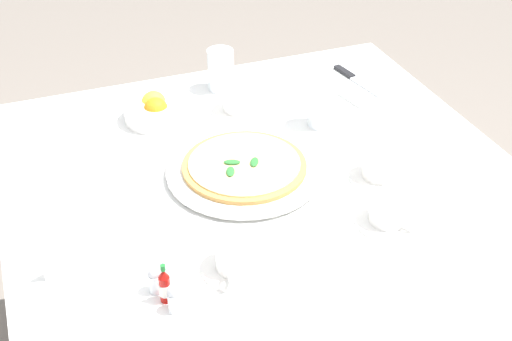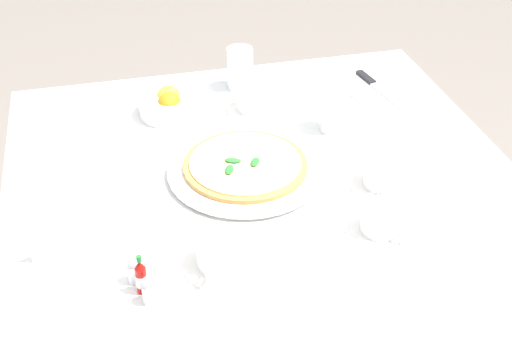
{
  "view_description": "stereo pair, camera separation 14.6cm",
  "coord_description": "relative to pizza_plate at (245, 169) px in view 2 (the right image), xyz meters",
  "views": [
    {
      "loc": [
        1.1,
        -0.44,
        1.62
      ],
      "look_at": [
        -0.02,
        -0.02,
        0.77
      ],
      "focal_mm": 47.5,
      "sensor_mm": 36.0,
      "label": 1
    },
    {
      "loc": [
        1.14,
        -0.3,
        1.62
      ],
      "look_at": [
        -0.02,
        -0.02,
        0.77
      ],
      "focal_mm": 47.5,
      "sensor_mm": 36.0,
      "label": 2
    }
  ],
  "objects": [
    {
      "name": "coffee_cup_center_back",
      "position": [
        0.12,
        0.27,
        0.02
      ],
      "size": [
        0.13,
        0.13,
        0.07
      ],
      "color": "white",
      "rests_on": "dining_table"
    },
    {
      "name": "salt_shaker",
      "position": [
        0.34,
        -0.25,
        0.01
      ],
      "size": [
        0.03,
        0.03,
        0.06
      ],
      "color": "white",
      "rests_on": "dining_table"
    },
    {
      "name": "pizza_plate",
      "position": [
        0.0,
        0.0,
        0.0
      ],
      "size": [
        0.34,
        0.34,
        0.02
      ],
      "color": "white",
      "rests_on": "dining_table"
    },
    {
      "name": "coffee_cup_near_right",
      "position": [
        0.26,
        0.21,
        0.02
      ],
      "size": [
        0.13,
        0.13,
        0.06
      ],
      "color": "white",
      "rests_on": "dining_table"
    },
    {
      "name": "citrus_bowl",
      "position": [
        -0.3,
        -0.13,
        0.02
      ],
      "size": [
        0.15,
        0.15,
        0.07
      ],
      "color": "white",
      "rests_on": "dining_table"
    },
    {
      "name": "water_glass_far_right",
      "position": [
        -0.4,
        0.08,
        0.04
      ],
      "size": [
        0.07,
        0.07,
        0.11
      ],
      "color": "white",
      "rests_on": "dining_table"
    },
    {
      "name": "pepper_shaker",
      "position": [
        0.28,
        -0.27,
        0.01
      ],
      "size": [
        0.03,
        0.03,
        0.06
      ],
      "color": "white",
      "rests_on": "dining_table"
    },
    {
      "name": "coffee_cup_back_corner",
      "position": [
        0.28,
        -0.12,
        0.02
      ],
      "size": [
        0.13,
        0.13,
        0.07
      ],
      "color": "white",
      "rests_on": "dining_table"
    },
    {
      "name": "dining_table",
      "position": [
        0.04,
        0.04,
        -0.14
      ],
      "size": [
        1.11,
        1.11,
        0.75
      ],
      "color": "white",
      "rests_on": "ground_plane"
    },
    {
      "name": "napkin_folded",
      "position": [
        -0.28,
        0.42,
        -0.0
      ],
      "size": [
        0.24,
        0.18,
        0.02
      ],
      "rotation": [
        0.0,
        0.0,
        0.24
      ],
      "color": "white",
      "rests_on": "dining_table"
    },
    {
      "name": "pizza",
      "position": [
        0.0,
        -0.0,
        0.01
      ],
      "size": [
        0.27,
        0.27,
        0.02
      ],
      "color": "#C68E47",
      "rests_on": "pizza_plate"
    },
    {
      "name": "menu_card",
      "position": [
        0.17,
        -0.41,
        0.02
      ],
      "size": [
        0.04,
        0.08,
        0.06
      ],
      "rotation": [
        0.0,
        0.0,
        5.12
      ],
      "color": "white",
      "rests_on": "dining_table"
    },
    {
      "name": "coffee_cup_right_edge",
      "position": [
        -0.27,
        0.08,
        0.02
      ],
      "size": [
        0.13,
        0.13,
        0.07
      ],
      "color": "white",
      "rests_on": "dining_table"
    },
    {
      "name": "hot_sauce_bottle",
      "position": [
        0.31,
        -0.26,
        0.02
      ],
      "size": [
        0.02,
        0.02,
        0.08
      ],
      "color": "#B7140F",
      "rests_on": "dining_table"
    },
    {
      "name": "water_glass_left_edge",
      "position": [
        -0.13,
        0.25,
        0.04
      ],
      "size": [
        0.07,
        0.07,
        0.12
      ],
      "color": "white",
      "rests_on": "dining_table"
    },
    {
      "name": "dinner_knife",
      "position": [
        -0.27,
        0.42,
        0.01
      ],
      "size": [
        0.2,
        0.05,
        0.01
      ],
      "rotation": [
        0.0,
        0.0,
        0.18
      ],
      "color": "silver",
      "rests_on": "napkin_folded"
    }
  ]
}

